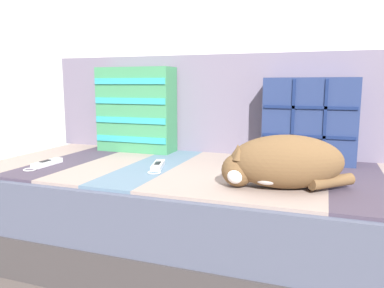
% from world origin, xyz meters
% --- Properties ---
extents(ground_plane, '(14.00, 14.00, 0.00)m').
position_xyz_m(ground_plane, '(0.00, 0.00, 0.00)').
color(ground_plane, '#564C47').
extents(couch, '(1.81, 0.88, 0.36)m').
position_xyz_m(couch, '(0.00, 0.11, 0.18)').
color(couch, '#3D3838').
rests_on(couch, ground_plane).
extents(sofa_backrest, '(1.77, 0.14, 0.46)m').
position_xyz_m(sofa_backrest, '(0.00, 0.48, 0.59)').
color(sofa_backrest, slate).
rests_on(sofa_backrest, couch).
extents(throw_pillow_quilted, '(0.37, 0.14, 0.35)m').
position_xyz_m(throw_pillow_quilted, '(0.39, 0.33, 0.53)').
color(throw_pillow_quilted, navy).
rests_on(throw_pillow_quilted, couch).
extents(throw_pillow_striped, '(0.37, 0.14, 0.40)m').
position_xyz_m(throw_pillow_striped, '(-0.41, 0.33, 0.56)').
color(throw_pillow_striped, '#3D8956').
rests_on(throw_pillow_striped, couch).
extents(sleeping_cat, '(0.40, 0.27, 0.17)m').
position_xyz_m(sleeping_cat, '(0.33, -0.11, 0.44)').
color(sleeping_cat, brown).
rests_on(sleeping_cat, couch).
extents(game_remote_near, '(0.09, 0.20, 0.02)m').
position_xyz_m(game_remote_near, '(-0.15, 0.02, 0.37)').
color(game_remote_near, white).
rests_on(game_remote_near, couch).
extents(game_remote_far, '(0.05, 0.19, 0.02)m').
position_xyz_m(game_remote_far, '(-0.59, -0.09, 0.37)').
color(game_remote_far, white).
rests_on(game_remote_far, couch).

